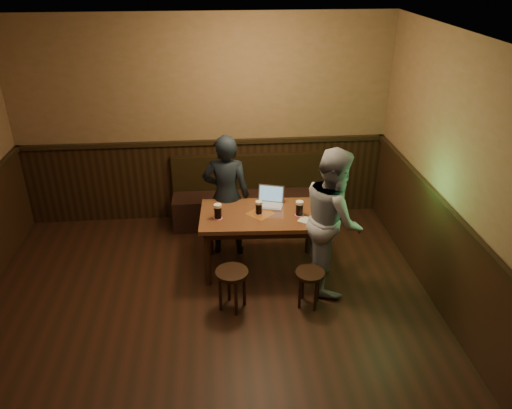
{
  "coord_description": "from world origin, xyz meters",
  "views": [
    {
      "loc": [
        0.13,
        -3.47,
        3.47
      ],
      "look_at": [
        0.57,
        1.47,
        0.92
      ],
      "focal_mm": 35.0,
      "sensor_mm": 36.0,
      "label": 1
    }
  ],
  "objects_px": {
    "bench": "(252,201)",
    "pint_right": "(299,208)",
    "stool_left": "(232,279)",
    "pint_left": "(218,211)",
    "pint_mid": "(259,207)",
    "person_grey": "(333,219)",
    "laptop": "(270,200)",
    "pub_table": "(261,221)",
    "person_suit": "(226,196)",
    "stool_right": "(310,279)"
  },
  "relations": [
    {
      "from": "bench",
      "to": "pint_right",
      "type": "bearing_deg",
      "value": -70.72
    },
    {
      "from": "stool_left",
      "to": "pint_left",
      "type": "bearing_deg",
      "value": 100.19
    },
    {
      "from": "pint_mid",
      "to": "pint_left",
      "type": "bearing_deg",
      "value": -171.93
    },
    {
      "from": "pint_right",
      "to": "person_grey",
      "type": "distance_m",
      "value": 0.43
    },
    {
      "from": "stool_left",
      "to": "laptop",
      "type": "height_order",
      "value": "laptop"
    },
    {
      "from": "stool_left",
      "to": "person_grey",
      "type": "height_order",
      "value": "person_grey"
    },
    {
      "from": "pub_table",
      "to": "person_grey",
      "type": "distance_m",
      "value": 0.86
    },
    {
      "from": "bench",
      "to": "pint_left",
      "type": "height_order",
      "value": "bench"
    },
    {
      "from": "bench",
      "to": "person_suit",
      "type": "distance_m",
      "value": 0.97
    },
    {
      "from": "bench",
      "to": "person_suit",
      "type": "relative_size",
      "value": 1.4
    },
    {
      "from": "pint_left",
      "to": "pub_table",
      "type": "bearing_deg",
      "value": 7.71
    },
    {
      "from": "pint_right",
      "to": "laptop",
      "type": "distance_m",
      "value": 0.42
    },
    {
      "from": "bench",
      "to": "stool_left",
      "type": "relative_size",
      "value": 4.65
    },
    {
      "from": "pint_left",
      "to": "person_suit",
      "type": "bearing_deg",
      "value": 76.91
    },
    {
      "from": "pub_table",
      "to": "pint_mid",
      "type": "xyz_separation_m",
      "value": [
        -0.02,
        0.0,
        0.18
      ]
    },
    {
      "from": "bench",
      "to": "pub_table",
      "type": "xyz_separation_m",
      "value": [
        0.0,
        -1.18,
        0.34
      ]
    },
    {
      "from": "pint_left",
      "to": "person_grey",
      "type": "distance_m",
      "value": 1.29
    },
    {
      "from": "laptop",
      "to": "person_grey",
      "type": "relative_size",
      "value": 0.22
    },
    {
      "from": "pint_left",
      "to": "person_suit",
      "type": "distance_m",
      "value": 0.5
    },
    {
      "from": "pint_mid",
      "to": "stool_right",
      "type": "bearing_deg",
      "value": -57.74
    },
    {
      "from": "pub_table",
      "to": "stool_left",
      "type": "height_order",
      "value": "pub_table"
    },
    {
      "from": "stool_left",
      "to": "pint_right",
      "type": "relative_size",
      "value": 2.7
    },
    {
      "from": "stool_right",
      "to": "pint_right",
      "type": "relative_size",
      "value": 2.42
    },
    {
      "from": "pint_mid",
      "to": "person_grey",
      "type": "relative_size",
      "value": 0.1
    },
    {
      "from": "bench",
      "to": "person_suit",
      "type": "height_order",
      "value": "person_suit"
    },
    {
      "from": "pint_right",
      "to": "pint_mid",
      "type": "bearing_deg",
      "value": 171.01
    },
    {
      "from": "pint_right",
      "to": "person_grey",
      "type": "xyz_separation_m",
      "value": [
        0.33,
        -0.27,
        -0.01
      ]
    },
    {
      "from": "pint_left",
      "to": "stool_left",
      "type": "bearing_deg",
      "value": -79.81
    },
    {
      "from": "person_grey",
      "to": "pint_mid",
      "type": "bearing_deg",
      "value": 68.76
    },
    {
      "from": "stool_left",
      "to": "person_suit",
      "type": "height_order",
      "value": "person_suit"
    },
    {
      "from": "pint_mid",
      "to": "pint_right",
      "type": "xyz_separation_m",
      "value": [
        0.46,
        -0.07,
        0.01
      ]
    },
    {
      "from": "pint_right",
      "to": "pub_table",
      "type": "bearing_deg",
      "value": 170.57
    },
    {
      "from": "person_suit",
      "to": "person_grey",
      "type": "height_order",
      "value": "person_grey"
    },
    {
      "from": "bench",
      "to": "stool_right",
      "type": "height_order",
      "value": "bench"
    },
    {
      "from": "pub_table",
      "to": "pint_left",
      "type": "xyz_separation_m",
      "value": [
        -0.49,
        -0.07,
        0.19
      ]
    },
    {
      "from": "pint_right",
      "to": "person_suit",
      "type": "height_order",
      "value": "person_suit"
    },
    {
      "from": "person_grey",
      "to": "pint_right",
      "type": "bearing_deg",
      "value": 52.74
    },
    {
      "from": "stool_right",
      "to": "person_suit",
      "type": "relative_size",
      "value": 0.27
    },
    {
      "from": "stool_left",
      "to": "pint_right",
      "type": "bearing_deg",
      "value": 39.1
    },
    {
      "from": "pint_mid",
      "to": "person_suit",
      "type": "relative_size",
      "value": 0.1
    },
    {
      "from": "laptop",
      "to": "pub_table",
      "type": "bearing_deg",
      "value": -103.92
    },
    {
      "from": "pint_mid",
      "to": "laptop",
      "type": "xyz_separation_m",
      "value": [
        0.16,
        0.22,
        -0.02
      ]
    },
    {
      "from": "pub_table",
      "to": "laptop",
      "type": "xyz_separation_m",
      "value": [
        0.13,
        0.22,
        0.15
      ]
    },
    {
      "from": "stool_left",
      "to": "stool_right",
      "type": "bearing_deg",
      "value": -1.45
    },
    {
      "from": "pint_mid",
      "to": "person_grey",
      "type": "height_order",
      "value": "person_grey"
    },
    {
      "from": "pint_left",
      "to": "person_suit",
      "type": "relative_size",
      "value": 0.11
    },
    {
      "from": "laptop",
      "to": "person_suit",
      "type": "xyz_separation_m",
      "value": [
        -0.51,
        0.2,
        -0.02
      ]
    },
    {
      "from": "pint_right",
      "to": "stool_left",
      "type": "bearing_deg",
      "value": -140.9
    },
    {
      "from": "pint_left",
      "to": "pint_right",
      "type": "bearing_deg",
      "value": -0.35
    },
    {
      "from": "pint_left",
      "to": "bench",
      "type": "bearing_deg",
      "value": 68.36
    }
  ]
}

